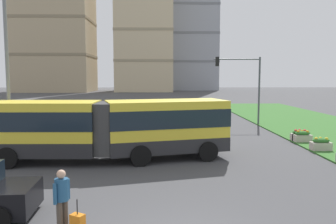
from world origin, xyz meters
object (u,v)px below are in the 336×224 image
(flower_planter_3, at_px, (321,144))
(apartment_tower_west, at_px, (55,4))
(articulated_bus, at_px, (111,128))
(flower_planter_5, at_px, (300,135))
(pedestrian_crossing, at_px, (62,197))
(flower_planter_4, at_px, (302,136))
(apartment_tower_westcentre, at_px, (145,20))
(apartment_tower_centre, at_px, (189,23))
(traffic_light_far_right, at_px, (244,78))
(streetlight_left, at_px, (7,56))

(flower_planter_3, xyz_separation_m, apartment_tower_west, (-38.54, 80.94, 23.96))
(articulated_bus, relative_size, flower_planter_5, 10.83)
(pedestrian_crossing, distance_m, flower_planter_4, 17.16)
(flower_planter_5, bearing_deg, articulated_bus, -157.63)
(flower_planter_5, distance_m, apartment_tower_west, 90.22)
(apartment_tower_westcentre, distance_m, apartment_tower_centre, 17.00)
(traffic_light_far_right, bearing_deg, streetlight_left, -142.42)
(flower_planter_3, bearing_deg, apartment_tower_west, 115.46)
(articulated_bus, xyz_separation_m, flower_planter_4, (11.55, 4.34, -1.23))
(flower_planter_5, bearing_deg, flower_planter_3, -90.00)
(traffic_light_far_right, bearing_deg, flower_planter_4, -78.41)
(flower_planter_5, xyz_separation_m, apartment_tower_westcentre, (-13.54, 81.04, 20.31))
(pedestrian_crossing, relative_size, flower_planter_4, 1.58)
(articulated_bus, distance_m, flower_planter_4, 12.40)
(articulated_bus, xyz_separation_m, traffic_light_far_right, (9.80, 12.87, 2.44))
(flower_planter_3, height_order, streetlight_left, streetlight_left)
(pedestrian_crossing, distance_m, flower_planter_5, 17.46)
(flower_planter_3, distance_m, apartment_tower_centre, 96.29)
(articulated_bus, relative_size, apartment_tower_westcentre, 0.29)
(pedestrian_crossing, height_order, traffic_light_far_right, traffic_light_far_right)
(articulated_bus, bearing_deg, traffic_light_far_right, 52.71)
(apartment_tower_westcentre, bearing_deg, flower_planter_3, -80.84)
(apartment_tower_west, xyz_separation_m, apartment_tower_centre, (38.76, 13.02, -2.93))
(flower_planter_5, bearing_deg, pedestrian_crossing, -132.13)
(flower_planter_5, distance_m, apartment_tower_centre, 93.40)
(articulated_bus, height_order, traffic_light_far_right, traffic_light_far_right)
(flower_planter_5, xyz_separation_m, streetlight_left, (-17.04, -3.65, 4.86))
(flower_planter_5, distance_m, traffic_light_far_right, 9.08)
(flower_planter_5, bearing_deg, streetlight_left, -167.92)
(flower_planter_5, relative_size, apartment_tower_centre, 0.03)
(flower_planter_5, xyz_separation_m, traffic_light_far_right, (-1.75, 8.12, 3.67))
(apartment_tower_centre, bearing_deg, apartment_tower_westcentre, -144.13)
(flower_planter_5, bearing_deg, traffic_light_far_right, 102.16)
(pedestrian_crossing, xyz_separation_m, apartment_tower_westcentre, (-1.84, 93.99, 19.73))
(pedestrian_crossing, relative_size, traffic_light_far_right, 0.29)
(flower_planter_5, height_order, streetlight_left, streetlight_left)
(apartment_tower_west, height_order, apartment_tower_centre, apartment_tower_west)
(streetlight_left, xyz_separation_m, apartment_tower_west, (-21.50, 81.63, 19.10))
(apartment_tower_centre, bearing_deg, traffic_light_far_right, -91.36)
(articulated_bus, height_order, pedestrian_crossing, articulated_bus)
(flower_planter_4, bearing_deg, flower_planter_5, 90.00)
(apartment_tower_westcentre, bearing_deg, flower_planter_4, -80.56)
(apartment_tower_west, bearing_deg, traffic_light_far_right, -62.23)
(pedestrian_crossing, bearing_deg, flower_planter_4, 46.95)
(pedestrian_crossing, xyz_separation_m, apartment_tower_west, (-26.83, 90.92, 23.38))
(flower_planter_4, distance_m, flower_planter_5, 0.41)
(streetlight_left, relative_size, apartment_tower_westcentre, 0.23)
(flower_planter_3, bearing_deg, traffic_light_far_right, 98.97)
(pedestrian_crossing, height_order, apartment_tower_west, apartment_tower_west)
(pedestrian_crossing, distance_m, flower_planter_3, 15.39)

